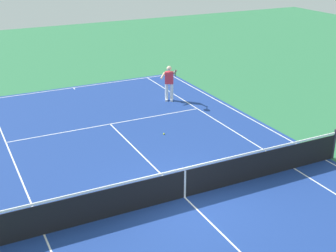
{
  "coord_description": "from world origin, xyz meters",
  "views": [
    {
      "loc": [
        -10.27,
        5.66,
        7.07
      ],
      "look_at": [
        3.2,
        -1.05,
        0.9
      ],
      "focal_mm": 49.2,
      "sensor_mm": 36.0,
      "label": 1
    }
  ],
  "objects": [
    {
      "name": "tennis_net",
      "position": [
        0.0,
        0.0,
        0.49
      ],
      "size": [
        0.1,
        11.7,
        1.08
      ],
      "color": "#2D2D33",
      "rests_on": "ground_plane"
    },
    {
      "name": "ground_plane",
      "position": [
        0.0,
        0.0,
        0.0
      ],
      "size": [
        60.0,
        60.0,
        0.0
      ],
      "primitive_type": "plane",
      "color": "#2D7247"
    },
    {
      "name": "court_slab",
      "position": [
        0.0,
        0.0,
        0.0
      ],
      "size": [
        24.2,
        11.4,
        0.0
      ],
      "primitive_type": "cube",
      "color": "navy",
      "rests_on": "ground_plane"
    },
    {
      "name": "court_line_markings",
      "position": [
        0.0,
        0.0,
        0.0
      ],
      "size": [
        23.85,
        11.05,
        0.01
      ],
      "color": "white",
      "rests_on": "ground_plane"
    },
    {
      "name": "tennis_player_near",
      "position": [
        7.96,
        -3.49,
        0.93
      ],
      "size": [
        1.18,
        0.75,
        1.7
      ],
      "color": "white",
      "rests_on": "ground_plane"
    },
    {
      "name": "tennis_ball",
      "position": [
        4.44,
        -1.49,
        0.03
      ],
      "size": [
        0.07,
        0.07,
        0.07
      ],
      "primitive_type": "sphere",
      "color": "#CCE01E",
      "rests_on": "ground_plane"
    }
  ]
}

